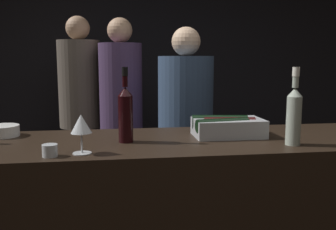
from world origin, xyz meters
The scene contains 10 objects.
wall_back_chalkboard centered at (0.00, 2.66, 1.40)m, with size 6.40×0.06×2.80m.
ice_bin_with_bottles centered at (0.31, 0.38, 1.12)m, with size 0.36×0.22×0.11m.
bowl_white centered at (-0.85, 0.54, 1.10)m, with size 0.17×0.17×0.06m.
wine_glass centered at (-0.41, 0.12, 1.19)m, with size 0.09×0.09×0.17m.
candle_votive centered at (-0.53, 0.09, 1.09)m, with size 0.06×0.06×0.05m.
red_wine_bottle_black_foil centered at (-0.21, 0.32, 1.21)m, with size 0.07×0.07×0.36m.
white_wine_bottle centered at (0.56, 0.14, 1.22)m, with size 0.07×0.07×0.36m.
person_in_hoodie centered at (-0.21, 1.74, 1.01)m, with size 0.36×0.36×1.81m.
person_blond_tee centered at (0.26, 1.24, 0.93)m, with size 0.41×0.41×1.69m.
person_grey_polo centered at (-0.57, 1.96, 1.03)m, with size 0.37×0.37×1.84m.
Camera 1 is at (-0.26, -1.47, 1.46)m, focal length 40.00 mm.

